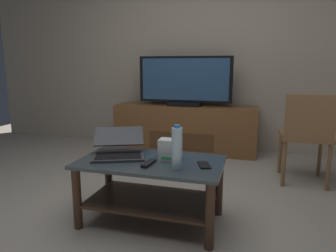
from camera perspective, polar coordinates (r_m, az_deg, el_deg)
ground_plane at (r=2.33m, az=-3.99°, el=-17.33°), size 7.68×7.68×0.00m
back_wall at (r=4.22m, az=6.48°, el=15.03°), size 6.40×0.12×2.80m
coffee_table at (r=2.21m, az=-3.19°, el=-10.10°), size 1.01×0.57×0.46m
media_cabinet at (r=4.02m, az=3.12°, el=-0.48°), size 1.84×0.42×0.60m
television at (r=3.92m, az=3.14°, el=8.14°), size 1.20×0.20×0.63m
dining_chair at (r=3.12m, az=24.43°, el=-1.18°), size 0.45×0.45×0.86m
laptop at (r=2.29m, az=-9.21°, el=-4.08°), size 0.49×0.50×0.18m
router_box at (r=2.17m, az=0.23°, el=-4.35°), size 0.14×0.11×0.15m
water_bottle_near at (r=1.96m, az=1.67°, el=-4.10°), size 0.07×0.07×0.29m
cell_phone at (r=2.06m, az=6.75°, el=-7.24°), size 0.11×0.16×0.01m
tv_remote at (r=2.07m, az=-3.64°, el=-6.97°), size 0.06×0.16×0.02m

